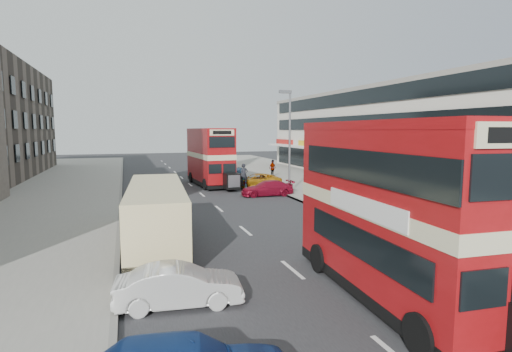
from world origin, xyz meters
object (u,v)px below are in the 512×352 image
object	(u,v)px
bus_second	(210,156)
car_right_b	(256,180)
car_right_c	(226,170)
pedestrian_near	(331,187)
pedestrian_far	(273,168)
street_lamp	(289,134)
coach	(156,212)
bus_main	(395,210)
car_right_a	(267,188)
car_left_front	(179,286)
cyclist	(244,181)

from	to	relation	value
bus_second	car_right_b	size ratio (longest dim) A/B	2.10
car_right_c	pedestrian_near	bearing A→B (deg)	10.95
pedestrian_near	pedestrian_far	bearing A→B (deg)	-130.11
street_lamp	coach	bearing A→B (deg)	-134.91
bus_main	car_right_a	bearing A→B (deg)	-95.04
car_right_b	bus_second	bearing A→B (deg)	-121.00
bus_second	pedestrian_far	distance (m)	8.29
car_left_front	car_right_b	bearing A→B (deg)	-17.75
coach	car_right_c	bearing A→B (deg)	73.56
pedestrian_near	bus_main	bearing A→B (deg)	31.06
car_right_b	pedestrian_far	distance (m)	7.10
street_lamp	car_left_front	xyz separation A→B (m)	(-10.84, -17.76, -4.18)
bus_main	car_right_c	xyz separation A→B (m)	(3.24, 33.93, -2.13)
pedestrian_near	car_left_front	bearing A→B (deg)	11.57
coach	cyclist	bearing A→B (deg)	63.98
car_left_front	bus_main	bearing A→B (deg)	-97.42
coach	car_left_front	xyz separation A→B (m)	(0.12, -6.77, -0.85)
coach	car_left_front	world-z (taller)	coach
street_lamp	pedestrian_far	xyz separation A→B (m)	(2.63, 10.62, -3.73)
street_lamp	pedestrian_near	xyz separation A→B (m)	(1.76, -3.68, -3.80)
coach	car_right_a	xyz separation A→B (m)	(9.15, 10.89, -0.86)
bus_main	pedestrian_far	xyz separation A→B (m)	(7.25, 29.82, -1.67)
car_right_a	cyclist	world-z (taller)	cyclist
street_lamp	car_right_c	xyz separation A→B (m)	(-1.38, 14.73, -4.19)
bus_second	car_right_c	world-z (taller)	bus_second
street_lamp	car_right_c	distance (m)	15.38
bus_main	pedestrian_near	size ratio (longest dim) A/B	5.71
street_lamp	pedestrian_far	distance (m)	11.56
street_lamp	pedestrian_near	world-z (taller)	street_lamp
pedestrian_far	cyclist	distance (m)	8.95
street_lamp	coach	xyz separation A→B (m)	(-10.96, -10.99, -3.33)
pedestrian_far	car_right_c	bearing A→B (deg)	102.70
bus_second	car_right_b	distance (m)	4.93
car_right_c	cyclist	size ratio (longest dim) A/B	1.54
pedestrian_near	car_right_b	bearing A→B (deg)	-107.35
car_right_b	cyclist	distance (m)	1.94
street_lamp	pedestrian_near	size ratio (longest dim) A/B	4.88
bus_main	pedestrian_far	bearing A→B (deg)	-100.34
car_right_a	car_right_b	xyz separation A→B (m)	(0.67, 4.71, 0.02)
car_right_a	car_right_b	world-z (taller)	car_right_b
car_right_c	pedestrian_far	distance (m)	5.76
street_lamp	car_right_b	bearing A→B (deg)	103.88
street_lamp	bus_main	size ratio (longest dim) A/B	0.85
car_right_c	cyclist	world-z (taller)	cyclist
coach	pedestrian_far	bearing A→B (deg)	61.82
car_right_b	pedestrian_near	world-z (taller)	pedestrian_near
car_left_front	car_right_b	size ratio (longest dim) A/B	0.83
car_left_front	pedestrian_far	size ratio (longest dim) A/B	2.02
car_right_a	pedestrian_near	size ratio (longest dim) A/B	2.44
car_left_front	pedestrian_far	distance (m)	31.41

